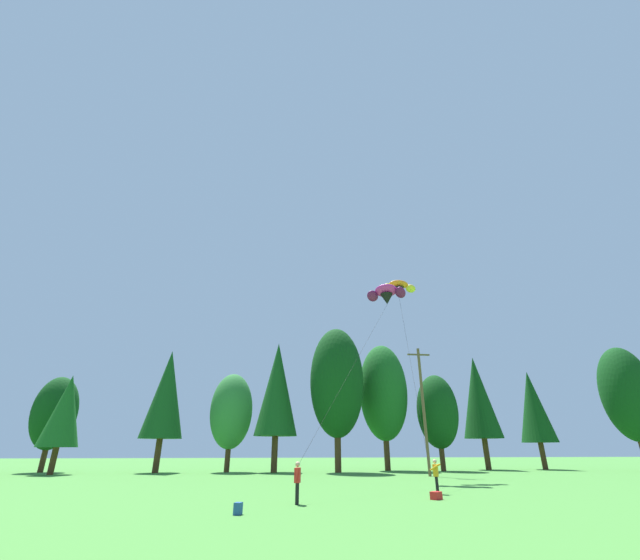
{
  "coord_description": "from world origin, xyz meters",
  "views": [
    {
      "loc": [
        -4.41,
        1.61,
        2.21
      ],
      "look_at": [
        -1.75,
        22.61,
        11.15
      ],
      "focal_mm": 22.49,
      "sensor_mm": 36.0,
      "label": 1
    }
  ],
  "objects_px": {
    "kite_flyer_mid": "(436,473)",
    "picnic_cooler": "(436,496)",
    "parafoil_kite_high_magenta": "(386,294)",
    "utility_pole": "(423,406)",
    "parafoil_kite_mid_orange": "(399,288)",
    "kite_flyer_near": "(297,479)",
    "backpack": "(238,509)"
  },
  "relations": [
    {
      "from": "kite_flyer_near",
      "to": "picnic_cooler",
      "type": "xyz_separation_m",
      "value": [
        6.67,
        1.0,
        -0.82
      ]
    },
    {
      "from": "parafoil_kite_high_magenta",
      "to": "backpack",
      "type": "distance_m",
      "value": 24.15
    },
    {
      "from": "kite_flyer_near",
      "to": "picnic_cooler",
      "type": "height_order",
      "value": "kite_flyer_near"
    },
    {
      "from": "parafoil_kite_mid_orange",
      "to": "backpack",
      "type": "relative_size",
      "value": 38.98
    },
    {
      "from": "utility_pole",
      "to": "parafoil_kite_mid_orange",
      "type": "distance_m",
      "value": 11.11
    },
    {
      "from": "utility_pole",
      "to": "kite_flyer_near",
      "type": "height_order",
      "value": "utility_pole"
    },
    {
      "from": "utility_pole",
      "to": "kite_flyer_mid",
      "type": "xyz_separation_m",
      "value": [
        -5.16,
        -14.24,
        -4.89
      ]
    },
    {
      "from": "parafoil_kite_mid_orange",
      "to": "picnic_cooler",
      "type": "relative_size",
      "value": 29.98
    },
    {
      "from": "parafoil_kite_high_magenta",
      "to": "picnic_cooler",
      "type": "height_order",
      "value": "parafoil_kite_high_magenta"
    },
    {
      "from": "kite_flyer_mid",
      "to": "backpack",
      "type": "bearing_deg",
      "value": -149.31
    },
    {
      "from": "kite_flyer_mid",
      "to": "parafoil_kite_high_magenta",
      "type": "distance_m",
      "value": 17.02
    },
    {
      "from": "utility_pole",
      "to": "kite_flyer_near",
      "type": "xyz_separation_m",
      "value": [
        -12.87,
        -17.59,
        -4.9
      ]
    },
    {
      "from": "utility_pole",
      "to": "kite_flyer_mid",
      "type": "distance_m",
      "value": 15.92
    },
    {
      "from": "picnic_cooler",
      "to": "parafoil_kite_high_magenta",
      "type": "bearing_deg",
      "value": 45.34
    },
    {
      "from": "kite_flyer_mid",
      "to": "picnic_cooler",
      "type": "relative_size",
      "value": 3.25
    },
    {
      "from": "backpack",
      "to": "picnic_cooler",
      "type": "bearing_deg",
      "value": -48.43
    },
    {
      "from": "kite_flyer_mid",
      "to": "picnic_cooler",
      "type": "xyz_separation_m",
      "value": [
        -1.04,
        -2.35,
        -0.83
      ]
    },
    {
      "from": "kite_flyer_near",
      "to": "utility_pole",
      "type": "bearing_deg",
      "value": 53.81
    },
    {
      "from": "utility_pole",
      "to": "parafoil_kite_mid_orange",
      "type": "height_order",
      "value": "parafoil_kite_mid_orange"
    },
    {
      "from": "kite_flyer_mid",
      "to": "parafoil_kite_mid_orange",
      "type": "bearing_deg",
      "value": 76.55
    },
    {
      "from": "parafoil_kite_mid_orange",
      "to": "backpack",
      "type": "distance_m",
      "value": 26.95
    },
    {
      "from": "kite_flyer_mid",
      "to": "backpack",
      "type": "distance_m",
      "value": 11.72
    },
    {
      "from": "kite_flyer_near",
      "to": "parafoil_kite_mid_orange",
      "type": "xyz_separation_m",
      "value": [
        10.44,
        14.76,
        15.37
      ]
    },
    {
      "from": "kite_flyer_near",
      "to": "parafoil_kite_high_magenta",
      "type": "distance_m",
      "value": 20.97
    },
    {
      "from": "utility_pole",
      "to": "parafoil_kite_mid_orange",
      "type": "bearing_deg",
      "value": -130.66
    },
    {
      "from": "backpack",
      "to": "picnic_cooler",
      "type": "distance_m",
      "value": 9.71
    },
    {
      "from": "kite_flyer_mid",
      "to": "picnic_cooler",
      "type": "height_order",
      "value": "kite_flyer_mid"
    },
    {
      "from": "kite_flyer_near",
      "to": "parafoil_kite_mid_orange",
      "type": "height_order",
      "value": "parafoil_kite_mid_orange"
    },
    {
      "from": "parafoil_kite_mid_orange",
      "to": "backpack",
      "type": "height_order",
      "value": "parafoil_kite_mid_orange"
    },
    {
      "from": "kite_flyer_mid",
      "to": "utility_pole",
      "type": "bearing_deg",
      "value": 70.08
    },
    {
      "from": "kite_flyer_near",
      "to": "backpack",
      "type": "height_order",
      "value": "kite_flyer_near"
    },
    {
      "from": "kite_flyer_near",
      "to": "parafoil_kite_high_magenta",
      "type": "height_order",
      "value": "parafoil_kite_high_magenta"
    }
  ]
}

